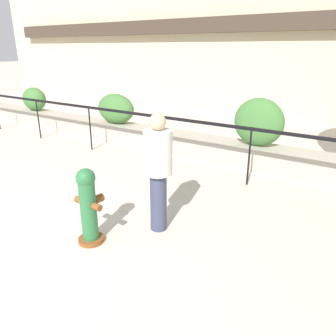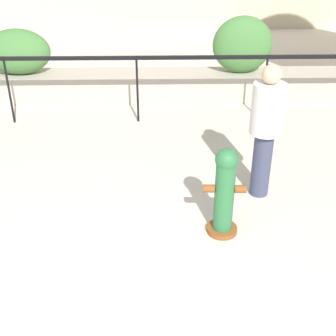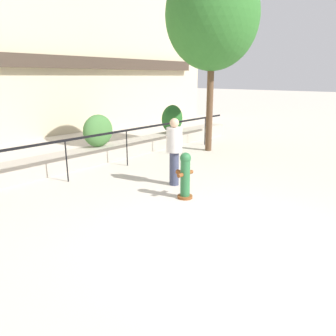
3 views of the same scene
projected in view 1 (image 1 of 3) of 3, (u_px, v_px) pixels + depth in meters
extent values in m
cube|color=beige|center=(270.00, 5.00, 11.75)|extent=(30.00, 1.00, 8.00)
cube|color=#3F3328|center=(263.00, 23.00, 11.44)|extent=(27.00, 0.36, 0.56)
cube|color=#ADA393|center=(183.00, 143.00, 8.35)|extent=(18.00, 0.70, 0.50)
cube|color=black|center=(157.00, 117.00, 7.19)|extent=(15.00, 0.05, 0.06)
cylinder|color=black|center=(38.00, 119.00, 9.59)|extent=(0.04, 0.04, 1.15)
cylinder|color=black|center=(90.00, 128.00, 8.48)|extent=(0.04, 0.04, 1.15)
cylinder|color=black|center=(158.00, 140.00, 7.37)|extent=(0.04, 0.04, 1.15)
cylinder|color=black|center=(249.00, 157.00, 6.26)|extent=(0.04, 0.04, 1.15)
ellipsoid|color=#427538|center=(34.00, 99.00, 11.21)|extent=(0.95, 0.63, 0.78)
ellipsoid|color=#427538|center=(116.00, 109.00, 9.27)|extent=(1.20, 0.67, 0.84)
ellipsoid|color=#427538|center=(259.00, 122.00, 7.09)|extent=(1.10, 0.59, 1.05)
cylinder|color=brown|center=(91.00, 239.00, 4.55)|extent=(0.37, 0.37, 0.06)
cylinder|color=#286638|center=(89.00, 210.00, 4.40)|extent=(0.23, 0.23, 0.85)
sphere|color=#286638|center=(86.00, 178.00, 4.23)|extent=(0.25, 0.25, 0.25)
cylinder|color=brown|center=(98.00, 199.00, 4.50)|extent=(0.12, 0.15, 0.11)
cylinder|color=brown|center=(97.00, 207.00, 4.26)|extent=(0.13, 0.10, 0.09)
cylinder|color=brown|center=(79.00, 200.00, 4.46)|extent=(0.13, 0.10, 0.09)
cylinder|color=#383D56|center=(158.00, 202.00, 4.74)|extent=(0.34, 0.34, 0.88)
cylinder|color=silver|center=(158.00, 152.00, 4.49)|extent=(0.56, 0.56, 0.62)
sphere|color=#D6AD89|center=(158.00, 122.00, 4.34)|extent=(0.23, 0.23, 0.23)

